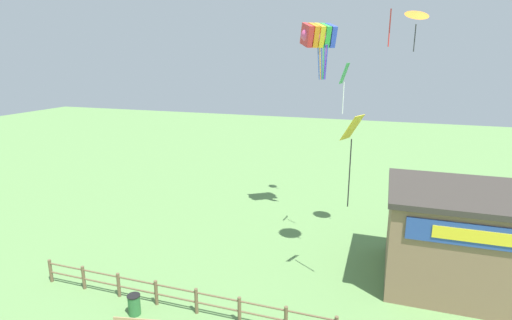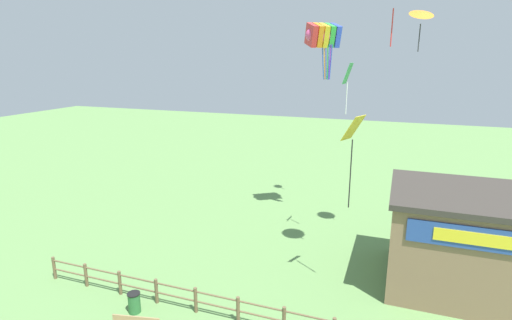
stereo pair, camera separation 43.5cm
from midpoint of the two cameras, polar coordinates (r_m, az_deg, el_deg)
name	(u,v)px [view 2 (the right image)]	position (r m, az deg, el deg)	size (l,w,h in m)	color
wooden_fence	(238,308)	(16.26, -1.77, -20.39)	(18.42, 0.14, 1.08)	brown
seaside_building	(484,243)	(20.04, 30.35, -10.20)	(7.88, 5.45, 4.40)	#84664C
trash_bin	(134,303)	(17.49, -16.28, -18.98)	(0.52, 0.52, 0.85)	#2D6B38
kite_rainbow_parafoil	(323,35)	(23.86, 10.09, 17.13)	(2.49, 2.30, 3.16)	#E54C8C
kite_yellow_diamond	(352,140)	(16.39, 14.36, 2.73)	(0.89, 1.02, 3.85)	yellow
kite_green_diamond	(348,78)	(20.63, 13.56, 11.27)	(0.43, 0.80, 2.53)	green
kite_orange_delta	(421,14)	(21.18, 23.14, 18.59)	(1.39, 1.34, 1.99)	orange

